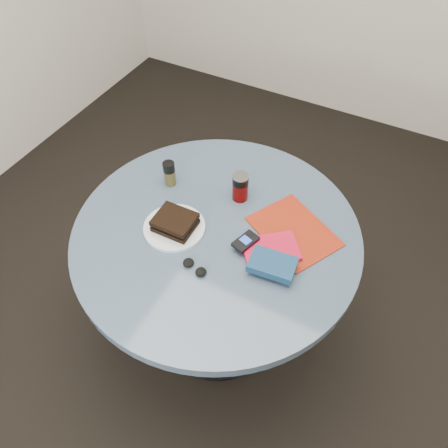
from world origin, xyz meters
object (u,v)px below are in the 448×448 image
at_px(red_book, 271,249).
at_px(headphones, 195,267).
at_px(novel, 272,265).
at_px(magazine, 294,231).
at_px(sandwich, 175,222).
at_px(pepper_grinder, 169,173).
at_px(mp3_player, 245,241).
at_px(soda_can, 240,187).
at_px(plate, 174,228).
at_px(table, 217,258).

relative_size(red_book, headphones, 1.86).
bearing_deg(novel, headphones, -159.76).
bearing_deg(magazine, sandwich, -124.93).
bearing_deg(pepper_grinder, mp3_player, -20.37).
bearing_deg(sandwich, headphones, -38.87).
distance_m(sandwich, soda_can, 0.27).
distance_m(plate, soda_can, 0.28).
xyz_separation_m(table, novel, (0.24, -0.07, 0.20)).
relative_size(sandwich, pepper_grinder, 1.34).
xyz_separation_m(table, magazine, (0.24, 0.12, 0.17)).
bearing_deg(plate, magazine, 25.85).
relative_size(plate, red_book, 1.18).
height_order(soda_can, magazine, soda_can).
distance_m(plate, mp3_player, 0.26).
bearing_deg(red_book, headphones, -174.94).
bearing_deg(pepper_grinder, magazine, -0.76).
distance_m(soda_can, red_book, 0.27).
relative_size(sandwich, red_book, 0.75).
height_order(magazine, headphones, headphones).
relative_size(plate, mp3_player, 2.16).
height_order(soda_can, novel, soda_can).
bearing_deg(plate, novel, -0.81).
bearing_deg(soda_can, pepper_grinder, -168.53).
relative_size(soda_can, magazine, 0.39).
distance_m(magazine, red_book, 0.12).
xyz_separation_m(pepper_grinder, headphones, (0.28, -0.30, -0.04)).
height_order(magazine, mp3_player, mp3_player).
bearing_deg(sandwich, plate, -169.00).
height_order(plate, soda_can, soda_can).
bearing_deg(magazine, headphones, -98.29).
bearing_deg(mp3_player, red_book, 13.49).
bearing_deg(pepper_grinder, soda_can, 11.47).
bearing_deg(red_book, mp3_player, 155.04).
xyz_separation_m(pepper_grinder, novel, (0.50, -0.19, -0.02)).
bearing_deg(plate, sandwich, 11.00).
xyz_separation_m(sandwich, mp3_player, (0.25, 0.04, -0.01)).
bearing_deg(pepper_grinder, red_book, -14.68).
height_order(table, sandwich, sandwich).
xyz_separation_m(table, plate, (-0.13, -0.06, 0.17)).
height_order(table, mp3_player, mp3_player).
relative_size(table, headphones, 10.26).
bearing_deg(pepper_grinder, headphones, -46.96).
bearing_deg(magazine, pepper_grinder, -151.72).
height_order(plate, magazine, plate).
height_order(pepper_grinder, magazine, pepper_grinder).
xyz_separation_m(plate, pepper_grinder, (-0.13, 0.19, 0.04)).
xyz_separation_m(table, red_book, (0.20, 0.00, 0.18)).
xyz_separation_m(soda_can, mp3_player, (0.12, -0.20, -0.03)).
bearing_deg(magazine, mp3_player, -102.47).
bearing_deg(table, magazine, 26.33).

